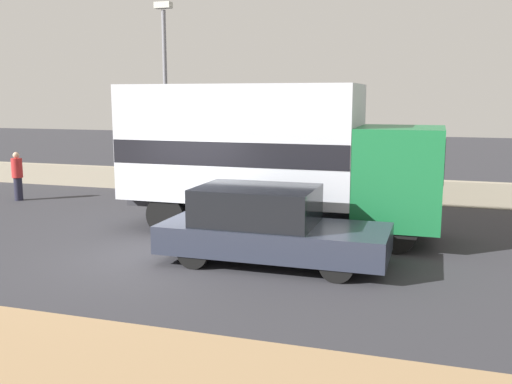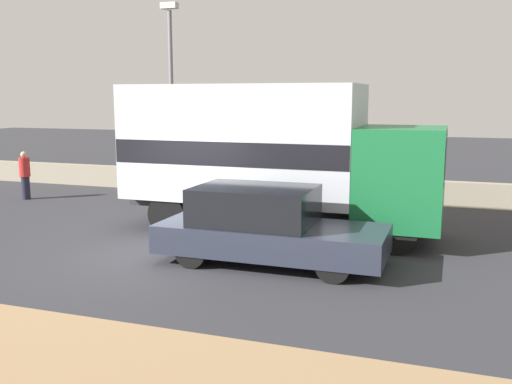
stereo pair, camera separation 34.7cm
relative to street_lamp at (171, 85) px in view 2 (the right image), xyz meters
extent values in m
plane|color=#2D2D33|center=(3.42, -6.95, -3.73)|extent=(80.00, 80.00, 0.00)
cube|color=gray|center=(3.42, 0.74, -3.35)|extent=(60.00, 0.35, 0.77)
cylinder|color=slate|center=(0.00, 0.00, -0.67)|extent=(0.14, 0.14, 6.13)
cube|color=beige|center=(0.00, 0.00, 2.55)|extent=(0.56, 0.28, 0.20)
cube|color=#196B38|center=(7.99, -4.31, -2.18)|extent=(1.89, 2.35, 2.21)
cube|color=black|center=(8.91, -4.31, -1.74)|extent=(0.06, 2.00, 0.97)
cube|color=#2D2D33|center=(4.17, -4.31, -3.02)|extent=(5.73, 1.30, 0.25)
cube|color=silver|center=(4.17, -4.31, -1.50)|extent=(5.73, 2.37, 2.77)
cube|color=black|center=(4.17, -4.31, -1.70)|extent=(5.70, 2.39, 0.55)
cylinder|color=black|center=(7.99, -3.30, -3.24)|extent=(0.99, 0.28, 0.99)
cylinder|color=black|center=(7.99, -5.31, -3.24)|extent=(0.99, 0.28, 0.99)
cylinder|color=black|center=(2.60, -3.30, -3.24)|extent=(0.99, 0.28, 0.99)
cylinder|color=black|center=(2.60, -5.31, -3.24)|extent=(0.99, 0.28, 0.99)
cylinder|color=black|center=(3.74, -3.30, -3.24)|extent=(0.99, 0.28, 0.99)
cylinder|color=black|center=(3.74, -5.31, -3.24)|extent=(0.99, 0.28, 0.99)
cube|color=#282D3D|center=(5.74, -6.84, -3.21)|extent=(4.55, 1.85, 0.56)
cube|color=black|center=(5.38, -6.84, -2.56)|extent=(2.36, 1.70, 0.75)
cylinder|color=black|center=(7.15, -6.04, -3.41)|extent=(0.64, 0.20, 0.64)
cylinder|color=black|center=(7.15, -7.64, -3.41)|extent=(0.64, 0.20, 0.64)
cylinder|color=black|center=(4.33, -6.04, -3.41)|extent=(0.64, 0.20, 0.64)
cylinder|color=black|center=(4.33, -7.64, -3.41)|extent=(0.64, 0.20, 0.64)
cylinder|color=#1E1E2D|center=(-4.11, -2.51, -3.36)|extent=(0.26, 0.26, 0.75)
cylinder|color=#B22626|center=(-4.11, -2.51, -2.67)|extent=(0.34, 0.34, 0.62)
sphere|color=tan|center=(-4.11, -2.51, -2.26)|extent=(0.20, 0.20, 0.20)
camera|label=1|loc=(8.76, -17.56, -0.41)|focal=40.00mm
camera|label=2|loc=(9.09, -17.45, -0.41)|focal=40.00mm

